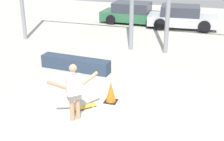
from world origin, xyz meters
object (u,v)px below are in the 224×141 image
object	(u,v)px
skateboard	(84,107)
grind_box	(75,64)
traffic_cone	(111,92)
skateboarder	(74,90)
parked_car_green	(133,13)
parked_car_silver	(182,17)

from	to	relation	value
skateboard	grind_box	size ratio (longest dim) A/B	0.24
grind_box	traffic_cone	xyz separation A→B (m)	(2.21, -2.19, 0.09)
skateboarder	parked_car_green	xyz separation A→B (m)	(-1.30, 12.11, -0.32)
parked_car_green	traffic_cone	world-z (taller)	parked_car_green
skateboarder	grind_box	size ratio (longest dim) A/B	0.59
skateboarder	parked_car_green	bearing A→B (deg)	51.11
skateboard	parked_car_green	xyz separation A→B (m)	(-1.30, 11.46, 0.56)
grind_box	traffic_cone	distance (m)	3.11
grind_box	parked_car_silver	world-z (taller)	parked_car_silver
skateboarder	parked_car_green	distance (m)	12.19
skateboard	parked_car_green	distance (m)	11.55
parked_car_green	parked_car_silver	bearing A→B (deg)	-5.05
skateboarder	grind_box	world-z (taller)	skateboarder
parked_car_green	skateboard	bearing A→B (deg)	-82.16
parked_car_green	traffic_cone	distance (m)	10.94
skateboard	parked_car_silver	world-z (taller)	parked_car_silver
traffic_cone	parked_car_silver	bearing A→B (deg)	83.86
grind_box	parked_car_silver	xyz separation A→B (m)	(3.33, 8.23, 0.39)
parked_car_silver	traffic_cone	distance (m)	10.48
skateboarder	grind_box	bearing A→B (deg)	68.73
skateboarder	parked_car_silver	distance (m)	11.91
parked_car_green	parked_car_silver	size ratio (longest dim) A/B	1.00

